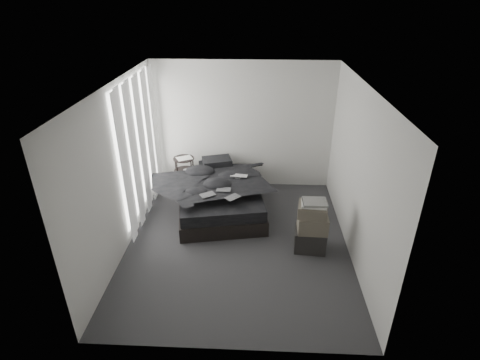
{
  "coord_description": "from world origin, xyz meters",
  "views": [
    {
      "loc": [
        0.28,
        -5.09,
        3.78
      ],
      "look_at": [
        0.0,
        0.8,
        0.75
      ],
      "focal_mm": 28.0,
      "sensor_mm": 36.0,
      "label": 1
    }
  ],
  "objects_px": {
    "laptop": "(238,174)",
    "side_stand": "(185,176)",
    "bed": "(220,204)",
    "box_lower": "(310,239)"
  },
  "relations": [
    {
      "from": "side_stand",
      "to": "box_lower",
      "type": "height_order",
      "value": "side_stand"
    },
    {
      "from": "bed",
      "to": "side_stand",
      "type": "height_order",
      "value": "side_stand"
    },
    {
      "from": "bed",
      "to": "side_stand",
      "type": "bearing_deg",
      "value": 129.45
    },
    {
      "from": "bed",
      "to": "side_stand",
      "type": "xyz_separation_m",
      "value": [
        -0.77,
        0.65,
        0.25
      ]
    },
    {
      "from": "laptop",
      "to": "side_stand",
      "type": "xyz_separation_m",
      "value": [
        -1.12,
        0.54,
        -0.34
      ]
    },
    {
      "from": "bed",
      "to": "box_lower",
      "type": "bearing_deg",
      "value": -45.99
    },
    {
      "from": "side_stand",
      "to": "laptop",
      "type": "bearing_deg",
      "value": -25.71
    },
    {
      "from": "laptop",
      "to": "box_lower",
      "type": "height_order",
      "value": "laptop"
    },
    {
      "from": "box_lower",
      "to": "side_stand",
      "type": "bearing_deg",
      "value": 142.72
    },
    {
      "from": "bed",
      "to": "box_lower",
      "type": "distance_m",
      "value": 1.93
    }
  ]
}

